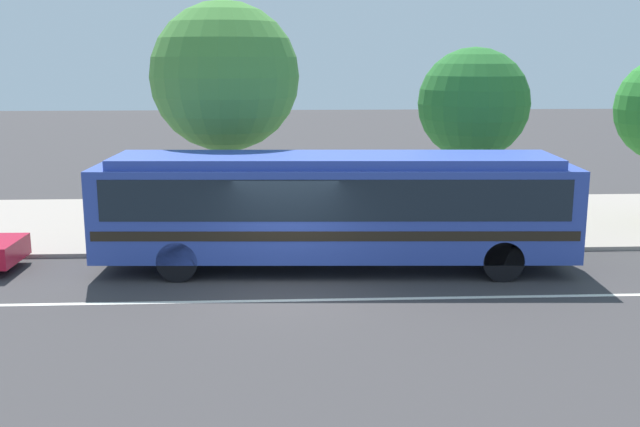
# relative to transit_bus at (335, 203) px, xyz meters

# --- Properties ---
(ground_plane) EXTENTS (120.00, 120.00, 0.00)m
(ground_plane) POSITION_rel_transit_bus_xyz_m (-1.26, -1.73, -1.71)
(ground_plane) COLOR #3C393A
(sidewalk_slab) EXTENTS (60.00, 8.00, 0.12)m
(sidewalk_slab) POSITION_rel_transit_bus_xyz_m (-1.26, 5.35, -1.65)
(sidewalk_slab) COLOR #A19388
(sidewalk_slab) RESTS_ON ground_plane
(lane_stripe_center) EXTENTS (56.00, 0.16, 0.01)m
(lane_stripe_center) POSITION_rel_transit_bus_xyz_m (-1.26, -2.53, -1.71)
(lane_stripe_center) COLOR silver
(lane_stripe_center) RESTS_ON ground_plane
(transit_bus) EXTENTS (12.08, 3.07, 2.95)m
(transit_bus) POSITION_rel_transit_bus_xyz_m (0.00, 0.00, 0.00)
(transit_bus) COLOR #314AA9
(transit_bus) RESTS_ON ground_plane
(pedestrian_waiting_near_sign) EXTENTS (0.48, 0.48, 1.70)m
(pedestrian_waiting_near_sign) POSITION_rel_transit_bus_xyz_m (4.87, 2.54, -0.60)
(pedestrian_waiting_near_sign) COLOR #776850
(pedestrian_waiting_near_sign) RESTS_ON sidewalk_slab
(pedestrian_walking_along_curb) EXTENTS (0.36, 0.36, 1.69)m
(pedestrian_walking_along_curb) POSITION_rel_transit_bus_xyz_m (0.00, 2.08, -0.60)
(pedestrian_walking_along_curb) COLOR #313E44
(pedestrian_walking_along_curb) RESTS_ON sidewalk_slab
(pedestrian_standing_by_tree) EXTENTS (0.40, 0.40, 1.73)m
(pedestrian_standing_by_tree) POSITION_rel_transit_bus_xyz_m (-3.51, 2.68, -0.58)
(pedestrian_standing_by_tree) COLOR #353B2C
(pedestrian_standing_by_tree) RESTS_ON sidewalk_slab
(bus_stop_sign) EXTENTS (0.12, 0.44, 2.49)m
(bus_stop_sign) POSITION_rel_transit_bus_xyz_m (4.97, 2.04, -0.00)
(bus_stop_sign) COLOR gray
(bus_stop_sign) RESTS_ON sidewalk_slab
(street_tree_near_stop) EXTENTS (4.36, 4.36, 6.85)m
(street_tree_near_stop) POSITION_rel_transit_bus_xyz_m (-2.99, 3.72, 3.07)
(street_tree_near_stop) COLOR brown
(street_tree_near_stop) RESTS_ON sidewalk_slab
(street_tree_mid_block) EXTENTS (3.45, 3.45, 5.54)m
(street_tree_mid_block) POSITION_rel_transit_bus_xyz_m (4.61, 4.48, 2.21)
(street_tree_mid_block) COLOR brown
(street_tree_mid_block) RESTS_ON sidewalk_slab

